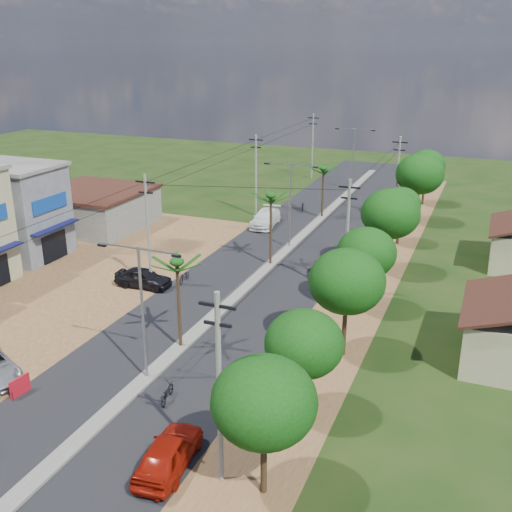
{
  "coord_description": "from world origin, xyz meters",
  "views": [
    {
      "loc": [
        16.96,
        -25.37,
        18.19
      ],
      "look_at": [
        1.09,
        13.96,
        3.0
      ],
      "focal_mm": 42.0,
      "sensor_mm": 36.0,
      "label": 1
    }
  ],
  "objects_px": {
    "car_red_near": "(169,453)",
    "moto_rider_east": "(167,393)",
    "roadside_sign": "(20,386)",
    "car_parked_dark": "(143,278)",
    "car_silver_mid": "(325,267)",
    "car_white_far": "(266,218)"
  },
  "relations": [
    {
      "from": "car_red_near",
      "to": "moto_rider_east",
      "type": "bearing_deg",
      "value": -65.75
    },
    {
      "from": "car_red_near",
      "to": "roadside_sign",
      "type": "bearing_deg",
      "value": -18.35
    },
    {
      "from": "moto_rider_east",
      "to": "roadside_sign",
      "type": "height_order",
      "value": "roadside_sign"
    },
    {
      "from": "car_red_near",
      "to": "car_parked_dark",
      "type": "bearing_deg",
      "value": -61.65
    },
    {
      "from": "car_red_near",
      "to": "roadside_sign",
      "type": "distance_m",
      "value": 10.73
    },
    {
      "from": "moto_rider_east",
      "to": "car_red_near",
      "type": "bearing_deg",
      "value": 109.95
    },
    {
      "from": "car_parked_dark",
      "to": "moto_rider_east",
      "type": "bearing_deg",
      "value": -146.17
    },
    {
      "from": "roadside_sign",
      "to": "car_parked_dark",
      "type": "bearing_deg",
      "value": 103.73
    },
    {
      "from": "car_silver_mid",
      "to": "car_red_near",
      "type": "bearing_deg",
      "value": 82.96
    },
    {
      "from": "moto_rider_east",
      "to": "roadside_sign",
      "type": "distance_m",
      "value": 8.1
    },
    {
      "from": "moto_rider_east",
      "to": "roadside_sign",
      "type": "relative_size",
      "value": 1.37
    },
    {
      "from": "car_white_far",
      "to": "moto_rider_east",
      "type": "relative_size",
      "value": 3.12
    },
    {
      "from": "car_silver_mid",
      "to": "car_parked_dark",
      "type": "relative_size",
      "value": 0.88
    },
    {
      "from": "car_silver_mid",
      "to": "car_white_far",
      "type": "xyz_separation_m",
      "value": [
        -9.63,
        11.17,
        0.16
      ]
    },
    {
      "from": "car_parked_dark",
      "to": "moto_rider_east",
      "type": "relative_size",
      "value": 2.5
    },
    {
      "from": "car_parked_dark",
      "to": "roadside_sign",
      "type": "bearing_deg",
      "value": -175.25
    },
    {
      "from": "roadside_sign",
      "to": "car_white_far",
      "type": "bearing_deg",
      "value": 95.03
    },
    {
      "from": "car_red_near",
      "to": "car_silver_mid",
      "type": "height_order",
      "value": "car_red_near"
    },
    {
      "from": "moto_rider_east",
      "to": "roadside_sign",
      "type": "xyz_separation_m",
      "value": [
        -7.7,
        -2.51,
        0.07
      ]
    },
    {
      "from": "car_parked_dark",
      "to": "roadside_sign",
      "type": "height_order",
      "value": "car_parked_dark"
    },
    {
      "from": "car_red_near",
      "to": "car_parked_dark",
      "type": "relative_size",
      "value": 1.05
    },
    {
      "from": "car_red_near",
      "to": "car_white_far",
      "type": "xyz_separation_m",
      "value": [
        -9.63,
        37.01,
        0.01
      ]
    }
  ]
}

